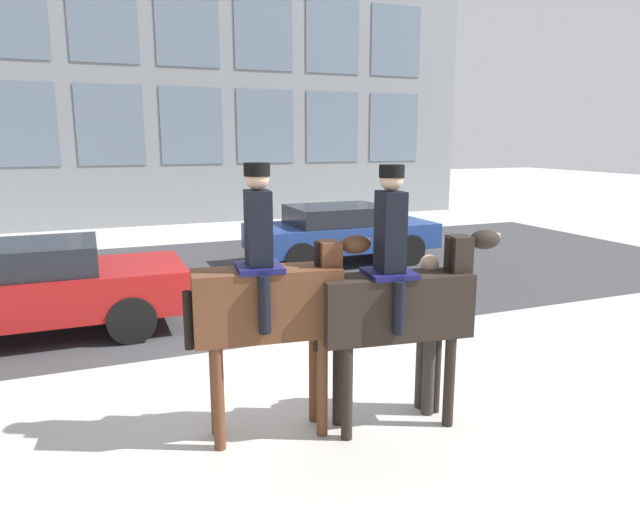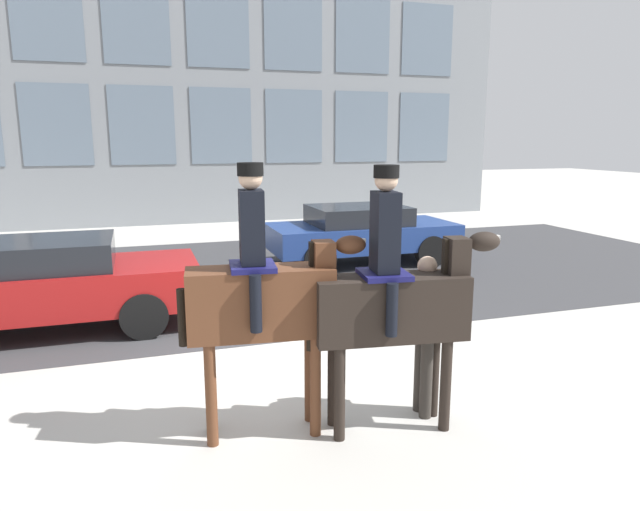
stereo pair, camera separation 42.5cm
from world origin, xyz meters
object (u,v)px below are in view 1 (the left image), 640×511
pedestrian_bystander (426,321)px  street_car_near_lane (23,288)px  mounted_horse_lead (270,297)px  street_car_far_lane (340,232)px  mounted_horse_companion (399,298)px

pedestrian_bystander → street_car_near_lane: bearing=-40.4°
mounted_horse_lead → street_car_far_lane: bearing=68.1°
mounted_horse_lead → mounted_horse_companion: mounted_horse_lead is taller
pedestrian_bystander → street_car_far_lane: size_ratio=0.40×
pedestrian_bystander → mounted_horse_companion: bearing=24.1°
pedestrian_bystander → mounted_horse_lead: bearing=-0.3°
mounted_horse_companion → pedestrian_bystander: mounted_horse_companion is taller
pedestrian_bystander → street_car_far_lane: pedestrian_bystander is taller
mounted_horse_companion → street_car_near_lane: 5.74m
mounted_horse_lead → pedestrian_bystander: mounted_horse_lead is taller
mounted_horse_companion → street_car_far_lane: mounted_horse_companion is taller
street_car_near_lane → pedestrian_bystander: bearing=-45.2°
street_car_near_lane → street_car_far_lane: bearing=25.3°
mounted_horse_lead → mounted_horse_companion: (1.23, -0.29, -0.06)m
mounted_horse_lead → street_car_near_lane: 4.79m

